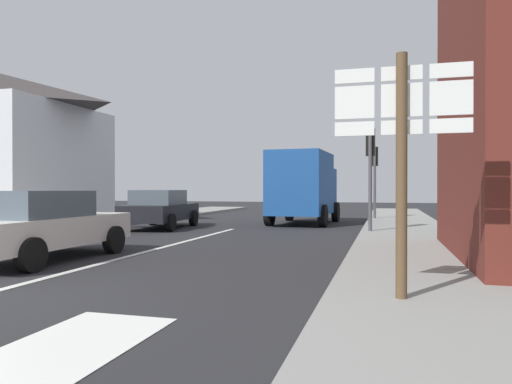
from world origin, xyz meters
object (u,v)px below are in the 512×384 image
sedan_far (161,208)px  delivery_truck (304,186)px  route_sign_post (402,149)px  traffic_light_far_right (375,166)px  traffic_light_near_right (370,156)px  sedan_near (40,224)px

sedan_far → delivery_truck: delivery_truck is taller
route_sign_post → traffic_light_far_right: (-0.67, 16.94, 0.59)m
traffic_light_far_right → traffic_light_near_right: bearing=-90.0°
route_sign_post → sedan_near: bearing=162.8°
sedan_far → traffic_light_near_right: bearing=-3.8°
delivery_truck → traffic_light_near_right: 5.22m
delivery_truck → traffic_light_near_right: size_ratio=1.45×
route_sign_post → traffic_light_far_right: bearing=92.3°
sedan_far → traffic_light_far_right: bearing=39.7°
sedan_far → route_sign_post: route_sign_post is taller
sedan_near → traffic_light_near_right: 10.24m
route_sign_post → traffic_light_far_right: traffic_light_far_right is taller
sedan_near → delivery_truck: (3.62, 11.87, 0.89)m
traffic_light_far_right → traffic_light_near_right: size_ratio=1.00×
sedan_far → traffic_light_far_right: size_ratio=1.24×
delivery_truck → route_sign_post: 14.56m
sedan_near → sedan_far: same height
traffic_light_far_right → sedan_far: bearing=-140.3°
route_sign_post → traffic_light_near_right: size_ratio=0.91×
delivery_truck → sedan_far: bearing=-143.2°
traffic_light_near_right → delivery_truck: bearing=124.8°
sedan_near → traffic_light_near_right: traffic_light_near_right is taller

